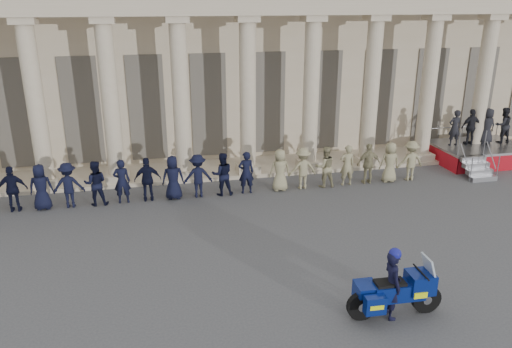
# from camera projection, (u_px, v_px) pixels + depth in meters

# --- Properties ---
(ground) EXTENTS (90.00, 90.00, 0.00)m
(ground) POSITION_uv_depth(u_px,v_px,m) (260.00, 278.00, 12.98)
(ground) COLOR #444446
(ground) RESTS_ON ground
(building) EXTENTS (40.00, 12.50, 9.00)m
(building) POSITION_uv_depth(u_px,v_px,m) (196.00, 48.00, 25.07)
(building) COLOR tan
(building) RESTS_ON ground
(officer_rank) EXTENTS (20.86, 0.61, 1.61)m
(officer_rank) POSITION_uv_depth(u_px,v_px,m) (160.00, 179.00, 17.81)
(officer_rank) COLOR black
(officer_rank) RESTS_ON ground
(reviewing_stand) EXTENTS (3.84, 3.78, 2.35)m
(reviewing_stand) POSITION_uv_depth(u_px,v_px,m) (482.00, 136.00, 21.86)
(reviewing_stand) COLOR gray
(reviewing_stand) RESTS_ON ground
(motorcycle) EXTENTS (2.26, 0.93, 1.45)m
(motorcycle) POSITION_uv_depth(u_px,v_px,m) (396.00, 291.00, 11.27)
(motorcycle) COLOR black
(motorcycle) RESTS_ON ground
(rider) EXTENTS (0.41, 0.61, 1.73)m
(rider) POSITION_uv_depth(u_px,v_px,m) (392.00, 283.00, 11.17)
(rider) COLOR black
(rider) RESTS_ON ground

